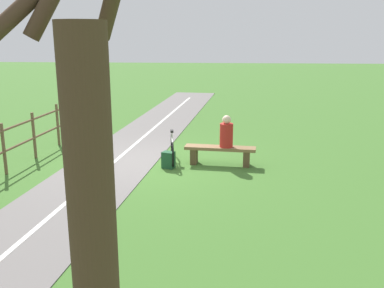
# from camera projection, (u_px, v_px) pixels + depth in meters

# --- Properties ---
(ground_plane) EXTENTS (80.00, 80.00, 0.00)m
(ground_plane) POSITION_uv_depth(u_px,v_px,m) (149.00, 162.00, 11.60)
(ground_plane) COLOR #3D6B28
(paved_path) EXTENTS (5.53, 36.05, 0.02)m
(paved_path) POSITION_uv_depth(u_px,v_px,m) (41.00, 224.00, 7.82)
(paved_path) COLOR #66605E
(paved_path) RESTS_ON ground_plane
(path_centre_line) EXTENTS (3.04, 31.87, 0.00)m
(path_centre_line) POSITION_uv_depth(u_px,v_px,m) (41.00, 224.00, 7.82)
(path_centre_line) COLOR silver
(path_centre_line) RESTS_ON paved_path
(bench) EXTENTS (1.87, 0.57, 0.49)m
(bench) POSITION_uv_depth(u_px,v_px,m) (220.00, 152.00, 11.32)
(bench) COLOR brown
(bench) RESTS_ON ground_plane
(person_seated) EXTENTS (0.38, 0.38, 0.83)m
(person_seated) POSITION_uv_depth(u_px,v_px,m) (226.00, 133.00, 11.17)
(person_seated) COLOR #B2231E
(person_seated) RESTS_ON bench
(bicycle) EXTENTS (0.27, 1.60, 0.84)m
(bicycle) POSITION_uv_depth(u_px,v_px,m) (172.00, 149.00, 11.56)
(bicycle) COLOR black
(bicycle) RESTS_ON ground_plane
(backpack) EXTENTS (0.36, 0.34, 0.43)m
(backpack) POSITION_uv_depth(u_px,v_px,m) (169.00, 160.00, 11.08)
(backpack) COLOR #1E4C2D
(backpack) RESTS_ON ground_plane
(fence_roadside) EXTENTS (0.79, 8.75, 1.28)m
(fence_roadside) POSITION_uv_depth(u_px,v_px,m) (3.00, 145.00, 10.44)
(fence_roadside) COLOR brown
(fence_roadside) RESTS_ON ground_plane
(tree_near_bench) EXTENTS (1.19, 0.79, 4.48)m
(tree_near_bench) POSITION_uv_depth(u_px,v_px,m) (96.00, 255.00, 2.82)
(tree_near_bench) COLOR #473323
(tree_near_bench) RESTS_ON ground_plane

